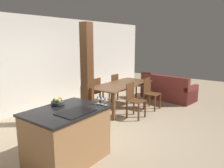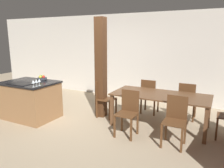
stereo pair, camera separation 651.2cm
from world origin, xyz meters
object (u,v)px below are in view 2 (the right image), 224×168
Objects in this scene: kitchen_island at (31,100)px; wine_glass_far at (39,80)px; dining_chair_near_left at (128,112)px; wine_glass_near at (33,82)px; dining_chair_head_end at (104,98)px; fruit_bowl at (42,78)px; dining_chair_near_right at (175,120)px; dining_chair_far_right at (187,100)px; timber_post at (101,69)px; wine_glass_middle at (36,81)px; dining_table at (160,98)px; dining_chair_far_left at (149,96)px.

wine_glass_far is (0.56, -0.22, 0.58)m from kitchen_island.
wine_glass_far reaches higher than dining_chair_near_left.
wine_glass_near is 1.73m from dining_chair_head_end.
wine_glass_near is at bearing -57.49° from fruit_bowl.
kitchen_island is at bearing 144.83° from wine_glass_near.
dining_chair_near_right is (3.45, 0.19, 0.03)m from kitchen_island.
dining_chair_far_right is at bearing 56.44° from dining_chair_near_left.
timber_post is at bearing 160.31° from dining_chair_near_right.
wine_glass_near is at bearing -90.00° from wine_glass_middle.
dining_chair_far_left is at bearing 123.56° from dining_table.
dining_chair_far_left is at bearing 90.00° from dining_chair_near_left.
dining_chair_near_right is 1.00× the size of dining_chair_far_right.
dining_chair_far_left is at bearing 0.00° from dining_chair_far_right.
timber_post reaches higher than dining_chair_head_end.
dining_chair_near_right is at bearing -110.58° from dining_chair_head_end.
kitchen_island is 5.44× the size of fruit_bowl.
dining_table is 2.28× the size of dining_chair_far_left.
dining_chair_head_end is at bearing 50.30° from wine_glass_middle.
wine_glass_middle is 0.17× the size of dining_chair_near_right.
wine_glass_far is 0.17× the size of dining_chair_far_right.
kitchen_island is 0.61m from fruit_bowl.
wine_glass_near is at bearing -151.82° from dining_table.
fruit_bowl is (0.10, 0.32, 0.51)m from kitchen_island.
dining_chair_near_left is at bearing 56.44° from dining_chair_far_right.
dining_chair_far_left and dining_chair_head_end have the same top height.
dining_chair_near_right is 2.21m from timber_post.
wine_glass_near is (0.56, -0.40, 0.58)m from kitchen_island.
wine_glass_middle is (0.46, -0.64, 0.07)m from fruit_bowl.
wine_glass_middle is at bearing -170.14° from dining_chair_near_right.
dining_table is (2.98, 0.90, 0.20)m from kitchen_island.
wine_glass_near is 0.17× the size of dining_chair_near_left.
dining_chair_near_left is (2.51, 0.19, 0.03)m from kitchen_island.
wine_glass_near reaches higher than dining_chair_head_end.
dining_table is at bearing 56.44° from dining_chair_near_left.
wine_glass_near is 0.17m from wine_glass_far.
timber_post is at bearing 22.32° from fruit_bowl.
dining_chair_near_left is (2.41, -0.13, -0.48)m from fruit_bowl.
dining_chair_head_end is at bearing 4.06° from timber_post.
wine_glass_far is 0.07× the size of dining_table.
dining_chair_near_left reaches higher than dining_table.
wine_glass_far is 2.97m from dining_chair_near_right.
wine_glass_near is 0.17× the size of dining_chair_far_left.
dining_chair_near_right and dining_chair_head_end have the same top height.
wine_glass_near is 3.00m from dining_chair_near_right.
dining_chair_far_left is at bearing 44.52° from wine_glass_middle.
dining_table is at bearing 56.44° from dining_chair_far_right.
timber_post reaches higher than wine_glass_middle.
timber_post is (-1.02, -0.71, 0.73)m from dining_chair_far_left.
wine_glass_far is 3.46m from dining_chair_far_right.
dining_chair_head_end is at bearing 48.20° from wine_glass_far.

